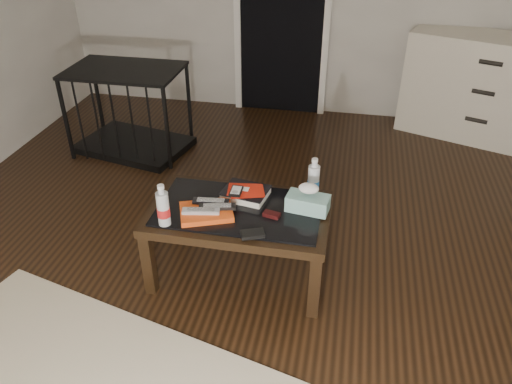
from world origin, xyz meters
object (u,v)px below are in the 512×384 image
coffee_table (239,218)px  dresser (477,87)px  water_bottle_left (163,205)px  pet_crate (132,124)px  textbook (246,193)px  water_bottle_right (314,177)px  tissue_box (308,203)px

coffee_table → dresser: (1.62, 2.27, 0.05)m
dresser → water_bottle_left: size_ratio=5.46×
pet_crate → water_bottle_left: (0.91, -1.62, 0.35)m
coffee_table → pet_crate: 1.89m
pet_crate → textbook: (1.28, -1.27, 0.25)m
coffee_table → water_bottle_left: (-0.35, -0.22, 0.18)m
water_bottle_right → tissue_box: bearing=-94.5°
pet_crate → tissue_box: bearing=-27.1°
pet_crate → textbook: pet_crate is taller
coffee_table → tissue_box: bearing=8.6°
water_bottle_left → tissue_box: size_ratio=1.03×
coffee_table → water_bottle_right: (0.38, 0.21, 0.18)m
pet_crate → water_bottle_left: 1.89m
textbook → water_bottle_left: water_bottle_left is taller
coffee_table → tissue_box: tissue_box is taller
textbook → tissue_box: bearing=-0.2°
water_bottle_left → tissue_box: 0.78m
coffee_table → textbook: (0.01, 0.12, 0.09)m
dresser → textbook: 2.68m
pet_crate → water_bottle_left: pet_crate is taller
water_bottle_right → textbook: bearing=-166.6°
coffee_table → water_bottle_right: bearing=28.7°
coffee_table → textbook: 0.15m
pet_crate → water_bottle_left: bearing=-48.3°
dresser → tissue_box: size_ratio=5.65×
water_bottle_left → dresser: bearing=51.6°
coffee_table → dresser: dresser is taller
coffee_table → pet_crate: size_ratio=0.99×
coffee_table → pet_crate: (-1.26, 1.40, -0.17)m
coffee_table → tissue_box: size_ratio=4.35×
textbook → water_bottle_right: bearing=23.5°
water_bottle_right → pet_crate: bearing=144.3°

